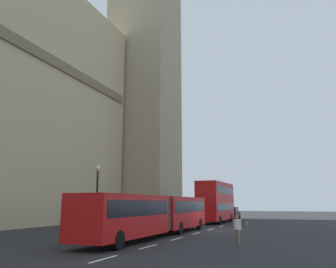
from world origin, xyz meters
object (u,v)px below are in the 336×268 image
object	(u,v)px
traffic_cone_middle	(247,223)
street_lamp	(97,194)
traffic_cone_west	(238,226)
pedestrian_near_cones	(237,229)
articulated_bus	(155,212)
sedan_lead	(232,213)
double_decker_bus	(216,201)

from	to	relation	value
traffic_cone_middle	street_lamp	xyz separation A→B (m)	(-15.85, 8.77, 2.77)
traffic_cone_west	street_lamp	distance (m)	13.93
pedestrian_near_cones	traffic_cone_west	bearing A→B (deg)	10.31
street_lamp	traffic_cone_middle	bearing A→B (deg)	-28.95
articulated_bus	pedestrian_near_cones	size ratio (longest dim) A/B	10.76
traffic_cone_middle	street_lamp	world-z (taller)	street_lamp
sedan_lead	double_decker_bus	bearing A→B (deg)	178.60
double_decker_bus	traffic_cone_west	world-z (taller)	double_decker_bus
double_decker_bus	sedan_lead	xyz separation A→B (m)	(8.63, -0.21, -1.80)
street_lamp	double_decker_bus	bearing A→B (deg)	-12.81
articulated_bus	traffic_cone_middle	xyz separation A→B (m)	(14.92, -4.26, -1.46)
sedan_lead	pedestrian_near_cones	distance (m)	30.91
sedan_lead	traffic_cone_west	bearing A→B (deg)	-167.29
traffic_cone_middle	articulated_bus	bearing A→B (deg)	164.05
traffic_cone_west	traffic_cone_middle	size ratio (longest dim) A/B	1.00
double_decker_bus	traffic_cone_middle	world-z (taller)	double_decker_bus
articulated_bus	double_decker_bus	size ratio (longest dim) A/B	1.78
traffic_cone_middle	pedestrian_near_cones	size ratio (longest dim) A/B	0.34
double_decker_bus	pedestrian_near_cones	world-z (taller)	double_decker_bus
traffic_cone_west	traffic_cone_middle	bearing A→B (deg)	-0.00
traffic_cone_west	street_lamp	world-z (taller)	street_lamp
traffic_cone_west	traffic_cone_middle	xyz separation A→B (m)	(5.40, -0.00, 0.00)
traffic_cone_middle	traffic_cone_west	bearing A→B (deg)	180.00
sedan_lead	street_lamp	distance (m)	28.90
traffic_cone_middle	street_lamp	bearing A→B (deg)	151.05
traffic_cone_middle	double_decker_bus	bearing A→B (deg)	47.14
articulated_bus	street_lamp	bearing A→B (deg)	101.71
traffic_cone_middle	pedestrian_near_cones	bearing A→B (deg)	-172.80
articulated_bus	traffic_cone_middle	distance (m)	15.58
articulated_bus	sedan_lead	bearing A→B (deg)	-0.44
traffic_cone_west	pedestrian_near_cones	xyz separation A→B (m)	(-12.29, -2.23, 0.63)
traffic_cone_west	pedestrian_near_cones	size ratio (longest dim) A/B	0.34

